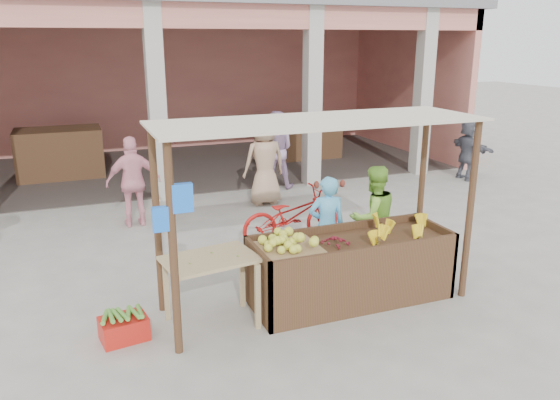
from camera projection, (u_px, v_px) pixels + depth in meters
name	position (u px, v px, depth m)	size (l,w,h in m)	color
ground	(315.00, 305.00, 7.03)	(60.00, 60.00, 0.00)	gray
market_building	(176.00, 63.00, 14.26)	(14.40, 6.40, 4.20)	tan
fruit_stall	(351.00, 271.00, 7.09)	(2.60, 0.95, 0.80)	#4C2E1E
stall_awning	(315.00, 154.00, 6.52)	(4.09, 1.35, 2.39)	#4C2E1E
banana_heap	(398.00, 229.00, 7.19)	(1.07, 0.58, 0.19)	yellow
melon_tray	(288.00, 244.00, 6.65)	(0.76, 0.66, 0.20)	#90704A
berry_heap	(334.00, 241.00, 6.82)	(0.44, 0.36, 0.14)	maroon
side_table	(210.00, 269.00, 6.38)	(1.15, 0.86, 0.86)	tan
papaya_pile	(210.00, 249.00, 6.31)	(0.73, 0.42, 0.21)	#448A2D
red_crate	(124.00, 328.00, 6.21)	(0.51, 0.37, 0.27)	red
plantain_bundle	(123.00, 315.00, 6.16)	(0.43, 0.30, 0.09)	#559335
produce_sacks	(330.00, 173.00, 12.53)	(1.10, 0.82, 0.67)	maroon
vendor_blue	(327.00, 223.00, 7.77)	(0.59, 0.43, 1.56)	#57BAEF
vendor_green	(373.00, 215.00, 8.00)	(0.79, 0.46, 1.64)	#8BCF42
motorcycle	(291.00, 215.00, 9.11)	(1.84, 0.63, 0.96)	#AB1512
shopper_b	(133.00, 179.00, 9.82)	(1.04, 0.55, 1.76)	pink
shopper_c	(264.00, 157.00, 11.11)	(0.96, 0.62, 1.99)	#A28064
shopper_d	(468.00, 148.00, 13.14)	(1.45, 0.59, 1.56)	#50515E
shopper_f	(275.00, 146.00, 12.38)	(0.94, 0.54, 1.92)	#A483AB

